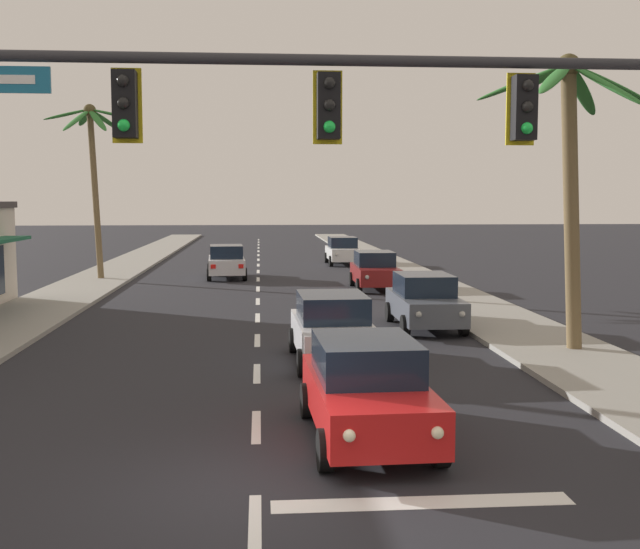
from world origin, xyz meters
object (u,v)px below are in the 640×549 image
at_px(sedan_parked_nearest_kerb, 343,250).
at_px(sedan_parked_far_kerb, 375,270).
at_px(traffic_signal_mast, 448,138).
at_px(palm_right_second, 570,147).
at_px(sedan_third_in_queue, 333,328).
at_px(palm_left_third, 93,151).
at_px(sedan_lead_at_stop_bar, 367,389).
at_px(sedan_parked_mid_kerb, 424,301).
at_px(sedan_oncoming_far, 226,261).

distance_m(sedan_parked_nearest_kerb, sedan_parked_far_kerb, 13.19).
xyz_separation_m(traffic_signal_mast, palm_right_second, (5.14, 8.23, 0.43)).
distance_m(sedan_third_in_queue, palm_left_third, 22.82).
bearing_deg(sedan_third_in_queue, traffic_signal_mast, -82.83).
xyz_separation_m(traffic_signal_mast, sedan_lead_at_stop_bar, (-0.96, 1.44, -4.01)).
relative_size(sedan_third_in_queue, palm_left_third, 0.53).
height_order(sedan_lead_at_stop_bar, sedan_parked_mid_kerb, same).
relative_size(sedan_lead_at_stop_bar, sedan_oncoming_far, 0.99).
height_order(sedan_parked_nearest_kerb, sedan_parked_mid_kerb, same).
bearing_deg(sedan_lead_at_stop_bar, sedan_oncoming_far, 97.29).
distance_m(sedan_lead_at_stop_bar, sedan_parked_far_kerb, 21.71).
height_order(sedan_oncoming_far, palm_right_second, palm_right_second).
distance_m(sedan_oncoming_far, palm_right_second, 22.62).
xyz_separation_m(traffic_signal_mast, sedan_parked_nearest_kerb, (2.36, 36.08, -4.01)).
relative_size(sedan_oncoming_far, palm_left_third, 0.53).
bearing_deg(palm_right_second, sedan_third_in_queue, -173.68).
bearing_deg(palm_right_second, sedan_parked_mid_kerb, 123.62).
bearing_deg(sedan_oncoming_far, sedan_lead_at_stop_bar, -82.71).
relative_size(traffic_signal_mast, palm_right_second, 1.52).
height_order(sedan_parked_far_kerb, palm_left_third, palm_left_third).
height_order(sedan_third_in_queue, sedan_parked_mid_kerb, same).
distance_m(sedan_oncoming_far, sedan_parked_far_kerb, 8.63).
relative_size(sedan_oncoming_far, sedan_parked_mid_kerb, 1.01).
xyz_separation_m(sedan_parked_nearest_kerb, palm_left_third, (-13.07, -8.62, 5.45)).
bearing_deg(sedan_oncoming_far, palm_left_third, -172.75).
xyz_separation_m(sedan_oncoming_far, palm_left_third, (-6.32, -0.80, 5.45)).
height_order(sedan_parked_nearest_kerb, sedan_parked_far_kerb, same).
relative_size(sedan_parked_far_kerb, palm_right_second, 0.59).
height_order(traffic_signal_mast, sedan_parked_far_kerb, traffic_signal_mast).
xyz_separation_m(sedan_parked_nearest_kerb, sedan_parked_mid_kerb, (0.01, -23.66, 0.00)).
distance_m(sedan_parked_mid_kerb, palm_left_third, 20.66).
height_order(traffic_signal_mast, sedan_parked_nearest_kerb, traffic_signal_mast).
bearing_deg(sedan_parked_nearest_kerb, sedan_lead_at_stop_bar, -95.47).
bearing_deg(traffic_signal_mast, palm_right_second, 58.00).
xyz_separation_m(sedan_parked_mid_kerb, palm_right_second, (2.78, -4.18, 4.44)).
distance_m(sedan_parked_far_kerb, palm_right_second, 15.57).
distance_m(traffic_signal_mast, sedan_parked_nearest_kerb, 36.38).
relative_size(sedan_third_in_queue, sedan_parked_mid_kerb, 1.01).
relative_size(palm_left_third, palm_right_second, 1.12).
relative_size(sedan_oncoming_far, sedan_parked_far_kerb, 1.01).
distance_m(traffic_signal_mast, palm_left_third, 29.51).
relative_size(sedan_lead_at_stop_bar, sedan_third_in_queue, 1.00).
bearing_deg(sedan_third_in_queue, sedan_parked_nearest_kerb, 83.39).
bearing_deg(traffic_signal_mast, sedan_oncoming_far, 98.83).
distance_m(traffic_signal_mast, sedan_oncoming_far, 28.88).
bearing_deg(sedan_parked_mid_kerb, sedan_parked_nearest_kerb, 90.02).
xyz_separation_m(traffic_signal_mast, palm_left_third, (-10.71, 27.46, 1.44)).
bearing_deg(sedan_oncoming_far, palm_right_second, -64.54).
distance_m(sedan_lead_at_stop_bar, palm_right_second, 10.15).
distance_m(sedan_oncoming_far, sedan_parked_mid_kerb, 17.23).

